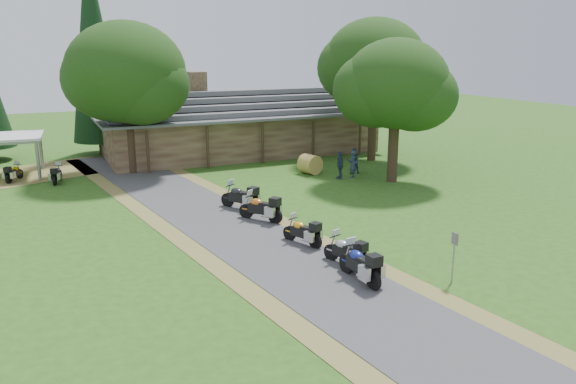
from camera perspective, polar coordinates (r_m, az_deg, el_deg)
name	(u,v)px	position (r m, az deg, el deg)	size (l,w,h in m)	color
ground	(312,277)	(20.46, 2.49, -8.63)	(120.00, 120.00, 0.00)	#2B5217
driveway	(258,244)	(23.66, -3.02, -5.34)	(46.00, 46.00, 0.00)	#404042
lodge	(240,121)	(43.62, -4.86, 7.17)	(21.40, 9.40, 4.90)	brown
motorcycle_row_a	(360,262)	(20.00, 7.30, -7.09)	(2.08, 0.68, 1.43)	navy
motorcycle_row_b	(346,250)	(21.32, 5.87, -5.85)	(1.88, 0.61, 1.29)	#B2B4BB
motorcycle_row_c	(302,230)	(23.44, 1.45, -3.90)	(1.84, 0.60, 1.26)	orange
motorcycle_row_d	(260,207)	(26.55, -2.82, -1.49)	(2.08, 0.68, 1.42)	#CA6C22
motorcycle_row_e	(240,196)	(28.48, -4.89, -0.38)	(2.13, 0.70, 1.46)	black
motorcycle_carport_a	(14,172)	(38.35, -26.08, 1.85)	(1.69, 0.55, 1.15)	#CEA403
motorcycle_carport_b	(57,173)	(36.80, -22.42, 1.77)	(1.73, 0.56, 1.18)	gray
person_a	(353,162)	(35.53, 6.57, 3.08)	(0.58, 0.42, 2.04)	#2C3A56
person_b	(354,159)	(36.69, 6.69, 3.38)	(0.56, 0.40, 1.96)	#2C3A56
person_c	(340,163)	(35.13, 5.29, 2.98)	(0.58, 0.42, 2.04)	#2C3A56
hay_bale	(310,164)	(36.49, 2.26, 2.84)	(1.26, 1.26, 1.15)	olive
sign_post	(453,258)	(20.43, 16.46, -6.45)	(0.34, 0.06, 1.88)	gray
oak_lodge_left	(127,92)	(37.39, -16.01, 9.70)	(7.48, 7.48, 10.45)	#183510
oak_lodge_right	(374,81)	(40.76, 8.75, 11.07)	(7.10, 7.10, 11.33)	#183510
oak_driveway	(395,103)	(34.33, 10.84, 8.86)	(6.25, 6.25, 9.55)	#183510
cedar_near	(94,51)	(44.88, -19.09, 13.35)	(4.02, 4.02, 15.36)	black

